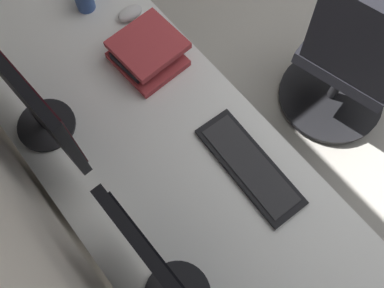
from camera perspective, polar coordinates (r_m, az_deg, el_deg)
name	(u,v)px	position (r m, az deg, el deg)	size (l,w,h in m)	color
desk	(181,184)	(1.45, -1.55, -5.37)	(2.32, 0.73, 0.73)	white
drawer_pedestal	(138,161)	(1.83, -7.38, -2.29)	(0.40, 0.51, 0.69)	white
monitor_primary	(21,89)	(1.34, -22.19, 6.93)	(0.57, 0.20, 0.44)	black
keyboard_main	(250,166)	(1.41, 7.82, -2.98)	(0.42, 0.16, 0.02)	black
mouse_main	(130,13)	(1.72, -8.39, 17.11)	(0.06, 0.10, 0.03)	silver
book_stack_near	(147,52)	(1.57, -6.07, 12.31)	(0.25, 0.25, 0.09)	#B2383D
office_chair	(350,63)	(2.04, 20.65, 10.28)	(0.56, 0.59, 0.97)	black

